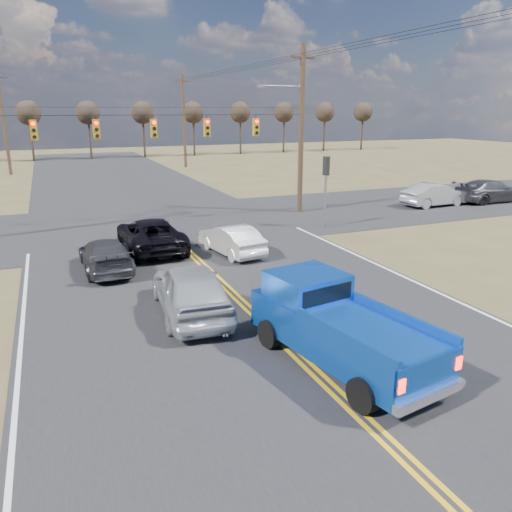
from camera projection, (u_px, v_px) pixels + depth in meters
name	position (u px, v px, depth m)	size (l,w,h in m)	color
ground	(310.00, 369.00, 12.59)	(160.00, 160.00, 0.00)	brown
road_main	(199.00, 262.00, 21.45)	(14.00, 120.00, 0.02)	#28282B
road_cross	(159.00, 224.00, 28.53)	(120.00, 12.00, 0.02)	#28282B
signal_gantry	(164.00, 133.00, 27.10)	(19.60, 4.83, 10.00)	#473323
utility_poles	(158.00, 130.00, 26.17)	(19.60, 58.32, 10.00)	#473323
treeline	(128.00, 118.00, 34.86)	(87.00, 117.80, 7.40)	#33261C
pickup_truck	(337.00, 326.00, 12.64)	(2.96, 5.81, 2.08)	black
silver_suv	(191.00, 289.00, 15.72)	(2.00, 4.96, 1.69)	#B1B5B9
black_suv	(151.00, 235.00, 22.97)	(2.50, 5.41, 1.50)	black
white_car_queue	(231.00, 239.00, 22.44)	(1.41, 4.04, 1.33)	white
dgrey_car_queue	(105.00, 255.00, 20.13)	(1.82, 4.47, 1.30)	#37373C
cross_car_east_near	(435.00, 195.00, 33.57)	(4.69, 1.64, 1.55)	#A3A5AB
cross_car_east_far	(490.00, 191.00, 35.02)	(5.43, 2.21, 1.58)	#35363B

